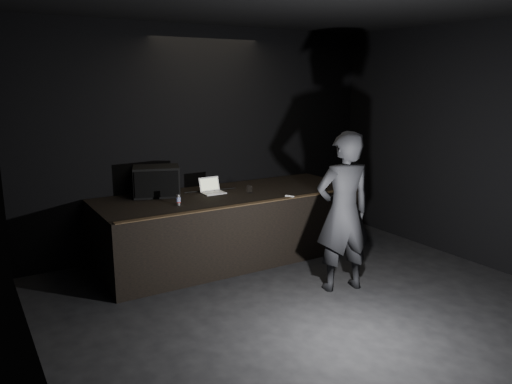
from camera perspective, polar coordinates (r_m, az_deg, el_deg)
The scene contains 11 objects.
ground at distance 5.75m, azimuth 10.71°, elevation -15.25°, with size 7.00×7.00×0.00m, color black.
room_walls at distance 5.13m, azimuth 11.63°, elevation 5.17°, with size 6.10×7.10×3.52m.
stage_riser at distance 7.64m, azimuth -2.88°, elevation -3.84°, with size 4.00×1.50×1.00m, color black.
riser_lip at distance 6.92m, azimuth -0.13°, elevation -1.25°, with size 3.92×0.10×0.01m, color brown.
stage_monitor at distance 7.46m, azimuth -11.31°, elevation 1.22°, with size 0.78×0.67×0.44m.
cable at distance 7.72m, azimuth -5.25°, elevation 0.20°, with size 0.02×0.02×0.83m, color black.
laptop at distance 7.58m, azimuth -5.09°, elevation 0.35°, with size 0.34×0.30×0.23m.
beer_can at distance 6.88m, azimuth -8.87°, elevation -0.89°, with size 0.06×0.06×0.15m.
plastic_cup at distance 7.55m, azimuth -0.74°, elevation 0.33°, with size 0.09×0.09×0.11m, color white.
wii_remote at distance 7.29m, azimuth 3.86°, elevation -0.49°, with size 0.03×0.14×0.03m, color white.
person at distance 6.43m, azimuth 9.95°, elevation -2.28°, with size 0.75×0.49×2.06m, color black.
Camera 1 is at (-3.46, -3.73, 2.67)m, focal length 35.00 mm.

